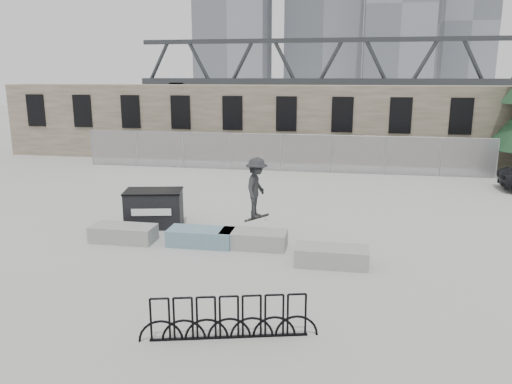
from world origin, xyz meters
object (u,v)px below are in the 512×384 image
at_px(planter_center_right, 254,239).
at_px(dumpster, 154,208).
at_px(planter_center_left, 201,236).
at_px(planter_offset, 332,255).
at_px(planter_far_left, 123,233).
at_px(bike_rack, 229,318).
at_px(skateboarder, 257,188).

xyz_separation_m(planter_center_right, dumpster, (-3.77, 1.53, 0.37)).
xyz_separation_m(planter_center_left, planter_offset, (4.02, -0.96, 0.00)).
height_order(planter_far_left, planter_center_left, same).
distance_m(planter_center_right, bike_rack, 5.39).
relative_size(dumpster, skateboarder, 1.04).
relative_size(planter_center_left, planter_center_right, 1.00).
xyz_separation_m(planter_center_right, skateboarder, (-0.05, 0.81, 1.40)).
relative_size(bike_rack, skateboarder, 1.69).
bearing_deg(dumpster, planter_far_left, -114.54).
distance_m(planter_far_left, planter_offset, 6.58).
distance_m(dumpster, skateboarder, 3.93).
height_order(bike_rack, skateboarder, skateboarder).
xyz_separation_m(planter_center_right, bike_rack, (0.50, -5.37, 0.16)).
bearing_deg(planter_center_right, dumpster, 157.89).
relative_size(planter_far_left, planter_center_right, 1.00).
bearing_deg(planter_center_left, planter_far_left, -178.06).
relative_size(dumpster, bike_rack, 0.61).
relative_size(planter_far_left, planter_offset, 1.00).
bearing_deg(bike_rack, planter_offset, 66.57).
distance_m(planter_center_right, skateboarder, 1.62).
bearing_deg(planter_center_left, planter_offset, -13.42).
distance_m(planter_center_left, planter_offset, 4.13).
distance_m(planter_center_right, dumpster, 4.09).
bearing_deg(planter_offset, planter_far_left, 172.36).
xyz_separation_m(planter_far_left, skateboarder, (4.09, 0.97, 1.40)).
relative_size(planter_offset, bike_rack, 0.57).
relative_size(planter_center_left, dumpster, 0.93).
relative_size(planter_far_left, skateboarder, 0.97).
xyz_separation_m(planter_offset, bike_rack, (-1.88, -4.33, 0.16)).
bearing_deg(bike_rack, planter_far_left, 131.73).
height_order(planter_center_left, skateboarder, skateboarder).
bearing_deg(planter_center_left, dumpster, 142.93).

